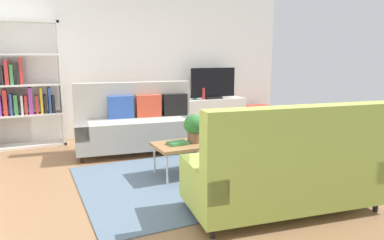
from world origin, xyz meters
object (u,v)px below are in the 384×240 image
(table_book_0, at_px, (178,143))
(bottle_0, at_px, (203,94))
(vase_0, at_px, (186,96))
(potted_plant, at_px, (194,127))
(coffee_table, at_px, (196,144))
(tv, at_px, (213,84))
(vase_1, at_px, (195,95))
(bookshelf, at_px, (25,88))
(couch_green, at_px, (285,169))
(storage_trunk, at_px, (258,115))
(couch_beige, at_px, (137,123))
(tv_console, at_px, (212,114))

(table_book_0, distance_m, bottle_0, 2.91)
(vase_0, bearing_deg, potted_plant, -112.01)
(coffee_table, relative_size, tv, 1.10)
(vase_1, height_order, bottle_0, bottle_0)
(bookshelf, relative_size, potted_plant, 5.65)
(coffee_table, distance_m, bottle_0, 2.79)
(coffee_table, height_order, table_book_0, table_book_0)
(couch_green, xyz_separation_m, storage_trunk, (2.39, 3.78, -0.23))
(couch_green, distance_m, bookshelf, 4.54)
(vase_1, bearing_deg, bottle_0, -30.44)
(coffee_table, relative_size, table_book_0, 4.58)
(potted_plant, bearing_deg, coffee_table, 1.86)
(storage_trunk, bearing_deg, couch_green, -122.27)
(couch_beige, bearing_deg, potted_plant, 110.20)
(coffee_table, xyz_separation_m, table_book_0, (-0.26, -0.00, 0.05))
(coffee_table, height_order, vase_1, vase_1)
(coffee_table, distance_m, tv, 2.95)
(tv, xyz_separation_m, storage_trunk, (1.10, -0.08, -0.73))
(potted_plant, bearing_deg, bottle_0, 60.65)
(tv_console, relative_size, tv, 1.40)
(potted_plant, bearing_deg, tv_console, 57.06)
(coffee_table, xyz_separation_m, vase_1, (1.17, 2.51, 0.33))
(bottle_0, bearing_deg, coffee_table, -118.72)
(couch_beige, distance_m, table_book_0, 1.43)
(vase_1, bearing_deg, couch_green, -102.91)
(storage_trunk, relative_size, bottle_0, 2.18)
(bookshelf, bearing_deg, bottle_0, -1.04)
(bookshelf, bearing_deg, potted_plant, -51.94)
(coffee_table, bearing_deg, storage_trunk, 41.61)
(potted_plant, bearing_deg, couch_beige, 103.58)
(coffee_table, bearing_deg, table_book_0, -179.66)
(tv_console, distance_m, vase_0, 0.70)
(couch_green, height_order, table_book_0, couch_green)
(potted_plant, bearing_deg, bookshelf, 128.06)
(tv_console, distance_m, tv, 0.63)
(tv, relative_size, storage_trunk, 1.92)
(vase_0, bearing_deg, storage_trunk, -5.10)
(tv, xyz_separation_m, vase_1, (-0.39, 0.07, -0.22))
(storage_trunk, bearing_deg, tv_console, 174.81)
(table_book_0, bearing_deg, tv_console, 53.58)
(couch_beige, xyz_separation_m, storage_trunk, (3.04, 0.94, -0.23))
(bookshelf, height_order, table_book_0, bookshelf)
(couch_beige, xyz_separation_m, tv_console, (1.94, 1.04, -0.13))
(couch_beige, xyz_separation_m, tv, (1.94, 1.02, 0.50))
(couch_green, bearing_deg, storage_trunk, 65.35)
(tv_console, relative_size, vase_0, 9.88)
(coffee_table, distance_m, vase_1, 2.79)
(tv_console, height_order, storage_trunk, tv_console)
(vase_1, bearing_deg, tv, -10.26)
(coffee_table, height_order, tv, tv)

